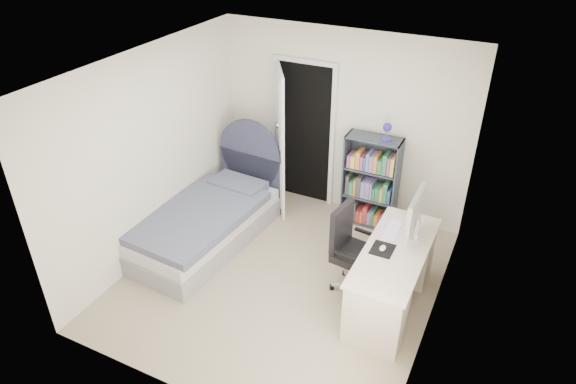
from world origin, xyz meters
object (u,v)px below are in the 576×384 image
at_px(bed, 210,219).
at_px(bookcase, 370,185).
at_px(nightstand, 246,167).
at_px(floor_lamp, 277,173).
at_px(desk, 393,275).
at_px(office_chair, 351,246).

relative_size(bed, bookcase, 1.46).
distance_m(bed, nightstand, 1.35).
height_order(nightstand, floor_lamp, floor_lamp).
bearing_deg(nightstand, floor_lamp, -18.79).
bearing_deg(nightstand, bookcase, -2.02).
height_order(bed, desk, bed).
distance_m(desk, office_chair, 0.55).
relative_size(floor_lamp, desk, 0.83).
bearing_deg(desk, office_chair, 170.77).
distance_m(bookcase, office_chair, 1.37).
bearing_deg(bed, desk, -4.05).
height_order(bed, nightstand, bed).
bearing_deg(office_chair, bookcase, 99.13).
height_order(bed, office_chair, bed).
bearing_deg(floor_lamp, bed, -109.57).
distance_m(bed, floor_lamp, 1.20).
relative_size(floor_lamp, office_chair, 1.23).
xyz_separation_m(nightstand, floor_lamp, (0.64, -0.22, 0.17)).
height_order(floor_lamp, bookcase, bookcase).
relative_size(nightstand, office_chair, 0.52).
xyz_separation_m(bookcase, office_chair, (0.22, -1.35, -0.01)).
xyz_separation_m(bed, office_chair, (1.92, -0.09, 0.28)).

